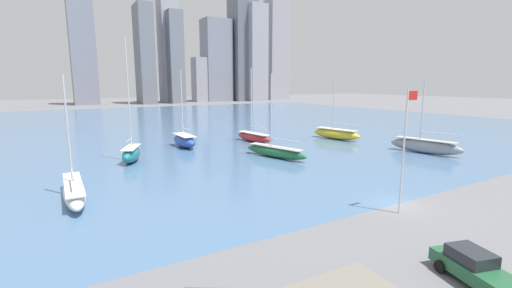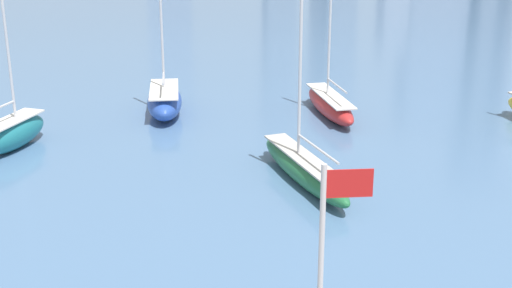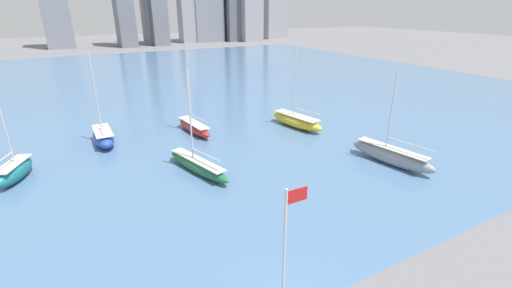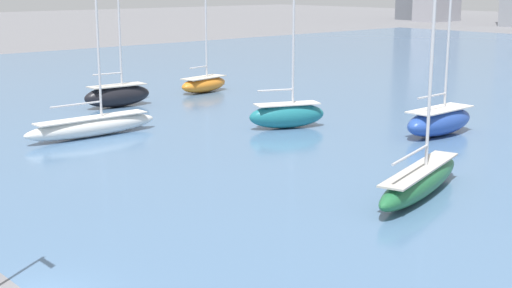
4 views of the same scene
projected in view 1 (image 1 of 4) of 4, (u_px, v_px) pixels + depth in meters
The scene contains 12 objects.
ground_plane at pixel (397, 204), 29.67m from camera, with size 500.00×500.00×0.00m, color slate.
harbor_water at pixel (167, 124), 89.15m from camera, with size 180.00×140.00×0.00m.
flag_pole at pixel (404, 147), 26.69m from camera, with size 1.24×0.14×9.92m.
distant_city_skyline at pixel (163, 54), 183.56m from camera, with size 224.33×22.58×63.42m.
sailboat_teal at pixel (131, 153), 45.69m from camera, with size 4.24×6.57×16.27m.
sailboat_yellow at pixel (336, 134), 64.37m from camera, with size 4.50×10.39×11.81m.
sailboat_green at pixel (275, 151), 48.39m from camera, with size 4.65×10.91×11.72m.
sailboat_gray at pixel (425, 146), 51.32m from camera, with size 3.77×10.84×10.93m.
sailboat_white at pixel (74, 190), 30.84m from camera, with size 1.85×10.84×11.14m.
sailboat_blue at pixel (184, 140), 56.25m from camera, with size 2.75×7.57×12.48m.
sailboat_red at pixel (254, 137), 61.33m from camera, with size 3.10×9.34×13.03m.
parked_pickup_green at pixel (477, 269), 17.69m from camera, with size 3.10×5.26×1.71m.
Camera 1 is at (-24.85, -18.25, 10.31)m, focal length 24.00 mm.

